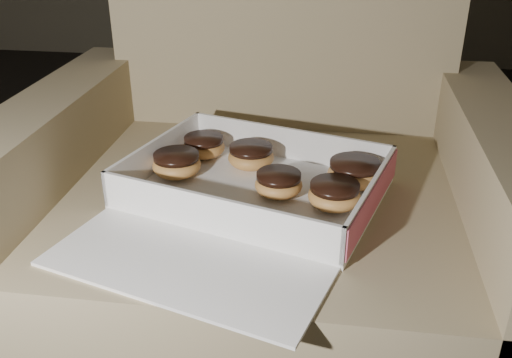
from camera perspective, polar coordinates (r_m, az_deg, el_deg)
The scene contains 12 objects.
armchair at distance 1.04m, azimuth 1.00°, elevation -4.87°, with size 0.83×0.70×0.87m.
bakery_box at distance 0.86m, azimuth -0.92°, elevation -2.00°, with size 0.48×0.52×0.06m.
donut_a at distance 0.94m, azimuth -7.94°, elevation 1.51°, with size 0.08×0.08×0.04m.
donut_b at distance 0.88m, azimuth 2.27°, elevation -0.43°, with size 0.07×0.07×0.04m.
donut_c at distance 0.85m, azimuth 7.84°, elevation -1.55°, with size 0.08×0.08×0.04m.
donut_d at distance 0.96m, azimuth -0.51°, elevation 2.33°, with size 0.08×0.08×0.04m.
donut_e at distance 0.91m, azimuth 9.83°, elevation 0.60°, with size 0.09×0.09×0.04m.
donut_f at distance 1.01m, azimuth -5.23°, elevation 3.32°, with size 0.07×0.07×0.04m.
crumb_a at distance 0.94m, azimuth -8.21°, elevation 0.08°, with size 0.01×0.01×0.00m, color black.
crumb_b at distance 0.90m, azimuth -7.46°, elevation -1.10°, with size 0.01×0.01×0.00m, color black.
crumb_c at distance 0.83m, azimuth -2.36°, elevation -3.57°, with size 0.01×0.01×0.00m, color black.
crumb_d at distance 0.79m, azimuth 7.70°, elevation -5.50°, with size 0.01×0.01×0.00m, color black.
Camera 1 is at (0.96, -0.77, 0.82)m, focal length 40.00 mm.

